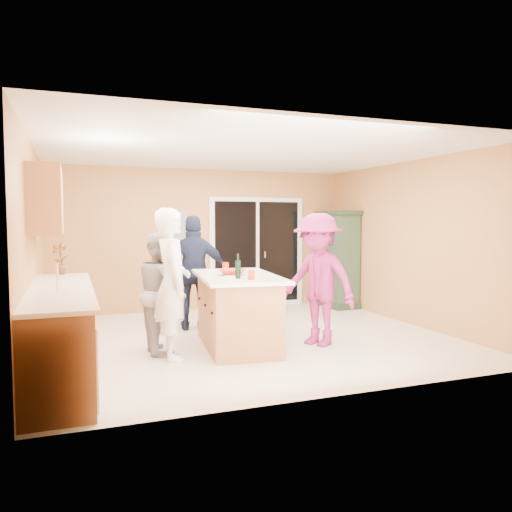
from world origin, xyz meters
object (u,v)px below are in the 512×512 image
object	(u,v)px
woman_white	(172,284)
woman_grey	(162,292)
kitchen_island	(237,313)
green_hutch	(337,260)
woman_navy	(195,273)
woman_magenta	(318,280)

from	to	relation	value
woman_white	woman_grey	distance (m)	0.40
kitchen_island	green_hutch	xyz separation A→B (m)	(2.79, 2.31, 0.45)
kitchen_island	woman_white	bearing A→B (deg)	-158.75
woman_grey	woman_navy	distance (m)	1.32
kitchen_island	green_hutch	size ratio (longest dim) A/B	1.04
kitchen_island	woman_magenta	size ratio (longest dim) A/B	1.09
woman_grey	green_hutch	bearing A→B (deg)	-61.04
woman_grey	woman_magenta	bearing A→B (deg)	-102.52
kitchen_island	woman_magenta	distance (m)	1.15
woman_magenta	woman_navy	bearing A→B (deg)	-166.79
woman_magenta	kitchen_island	bearing A→B (deg)	-132.13
green_hutch	woman_white	xyz separation A→B (m)	(-3.68, -2.55, 0.01)
kitchen_island	woman_navy	world-z (taller)	woman_navy
green_hutch	woman_magenta	distance (m)	3.12
green_hutch	woman_navy	size ratio (longest dim) A/B	1.06
woman_white	woman_navy	xyz separation A→B (m)	(0.62, 1.48, -0.03)
woman_grey	woman_magenta	world-z (taller)	woman_magenta
kitchen_island	woman_grey	distance (m)	1.02
green_hutch	woman_grey	world-z (taller)	green_hutch
woman_grey	woman_navy	size ratio (longest dim) A/B	0.87
woman_navy	woman_magenta	bearing A→B (deg)	140.75
kitchen_island	green_hutch	bearing A→B (deg)	46.17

